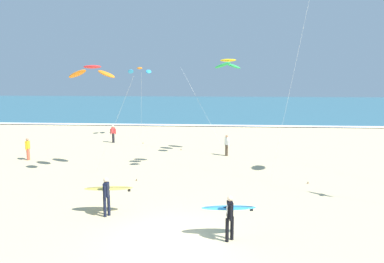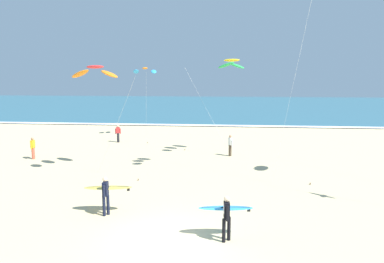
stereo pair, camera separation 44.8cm
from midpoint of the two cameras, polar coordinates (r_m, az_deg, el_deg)
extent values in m
plane|color=#CCB789|center=(13.68, -4.25, -16.93)|extent=(160.00, 160.00, 0.00)
cube|color=#2D6075|center=(72.33, 2.74, 4.18)|extent=(160.00, 60.00, 0.08)
cube|color=white|center=(42.81, 1.68, 1.00)|extent=(160.00, 1.37, 0.01)
cylinder|color=black|center=(16.00, -14.53, -11.56)|extent=(0.13, 0.13, 0.88)
cylinder|color=black|center=(16.11, -13.92, -11.39)|extent=(0.13, 0.13, 0.88)
cube|color=black|center=(15.81, -14.33, -8.96)|extent=(0.22, 0.35, 0.60)
cube|color=blue|center=(15.83, -14.70, -8.80)|extent=(0.02, 0.20, 0.32)
sphere|color=beige|center=(15.69, -14.39, -7.50)|extent=(0.21, 0.21, 0.21)
cylinder|color=black|center=(15.62, -14.55, -9.35)|extent=(0.09, 0.09, 0.56)
cylinder|color=black|center=(15.99, -14.12, -8.34)|extent=(0.09, 0.09, 0.26)
cylinder|color=black|center=(16.13, -14.22, -8.67)|extent=(0.26, 0.09, 0.14)
ellipsoid|color=#EFD14C|center=(16.16, -13.97, -8.78)|extent=(2.17, 0.67, 0.13)
cube|color=#333333|center=(16.15, -13.98, -8.65)|extent=(1.88, 0.12, 0.06)
cube|color=#262628|center=(15.97, -10.81, -9.15)|extent=(0.12, 0.02, 0.14)
cylinder|color=black|center=(13.41, 4.63, -15.41)|extent=(0.13, 0.13, 0.88)
cylinder|color=black|center=(13.58, 5.42, -15.10)|extent=(0.13, 0.13, 0.88)
cube|color=black|center=(13.21, 5.08, -12.32)|extent=(0.24, 0.36, 0.60)
cube|color=white|center=(13.18, 4.62, -12.18)|extent=(0.03, 0.20, 0.32)
sphere|color=beige|center=(13.06, 5.10, -10.61)|extent=(0.21, 0.21, 0.21)
cylinder|color=black|center=(13.01, 5.20, -12.85)|extent=(0.09, 0.09, 0.56)
cylinder|color=black|center=(13.38, 4.96, -11.53)|extent=(0.09, 0.09, 0.26)
cylinder|color=black|center=(13.50, 4.65, -11.92)|extent=(0.26, 0.11, 0.14)
ellipsoid|color=#3399D8|center=(13.56, 4.89, -12.01)|extent=(2.08, 0.70, 0.08)
cube|color=#333333|center=(13.55, 4.89, -11.87)|extent=(1.79, 0.22, 0.01)
cube|color=#262628|center=(13.71, 8.52, -12.16)|extent=(0.12, 0.02, 0.14)
ellipsoid|color=green|center=(25.62, 4.40, 10.51)|extent=(1.37, 1.02, 0.57)
ellipsoid|color=yellow|center=(26.55, 5.28, 11.24)|extent=(1.36, 1.02, 0.20)
ellipsoid|color=green|center=(27.45, 6.07, 10.38)|extent=(1.37, 1.02, 0.57)
cylinder|color=silver|center=(27.47, 1.34, 3.44)|extent=(3.64, 1.59, 6.49)
cylinder|color=brown|center=(28.89, -2.20, -2.91)|extent=(0.06, 0.06, 0.10)
cylinder|color=silver|center=(20.08, 15.30, 9.13)|extent=(2.06, 0.17, 12.09)
cylinder|color=brown|center=(21.06, 17.42, -7.81)|extent=(0.06, 0.06, 0.10)
ellipsoid|color=orange|center=(23.14, -14.05, 8.89)|extent=(1.50, 1.18, 0.62)
ellipsoid|color=red|center=(22.40, -16.19, 9.88)|extent=(1.51, 1.19, 0.20)
ellipsoid|color=orange|center=(21.68, -18.38, 8.72)|extent=(1.50, 1.18, 0.62)
cylinder|color=silver|center=(21.39, -12.91, 0.81)|extent=(2.89, 1.58, 5.86)
cylinder|color=brown|center=(20.90, -9.45, -7.64)|extent=(0.06, 0.06, 0.10)
ellipsoid|color=#2D99DB|center=(35.12, -7.31, 9.46)|extent=(0.78, 1.16, 0.52)
ellipsoid|color=orange|center=(35.08, -8.72, 9.95)|extent=(0.78, 1.15, 0.20)
ellipsoid|color=#2D99DB|center=(35.05, -10.10, 9.40)|extent=(0.78, 1.16, 0.52)
cylinder|color=silver|center=(33.41, -8.47, 4.02)|extent=(0.93, 3.45, 6.15)
cylinder|color=brown|center=(32.06, -8.21, -1.81)|extent=(0.06, 0.06, 0.10)
cylinder|color=#4C3D2D|center=(26.95, 5.06, -2.99)|extent=(0.22, 0.22, 0.84)
cube|color=white|center=(26.82, 5.08, -1.55)|extent=(0.34, 0.36, 0.54)
sphere|color=#A87A59|center=(26.75, 5.09, -0.75)|extent=(0.20, 0.20, 0.20)
cylinder|color=white|center=(26.67, 5.36, -1.83)|extent=(0.08, 0.08, 0.50)
cylinder|color=white|center=(26.99, 4.80, -1.69)|extent=(0.08, 0.08, 0.50)
cylinder|color=#D8593F|center=(28.12, -25.07, -3.31)|extent=(0.22, 0.22, 0.84)
cube|color=gold|center=(28.00, -25.16, -1.93)|extent=(0.20, 0.33, 0.54)
sphere|color=#A87A59|center=(27.93, -25.21, -1.16)|extent=(0.20, 0.20, 0.20)
cylinder|color=gold|center=(27.84, -25.38, -2.21)|extent=(0.08, 0.08, 0.50)
cylinder|color=gold|center=(28.19, -24.92, -2.05)|extent=(0.08, 0.08, 0.50)
cylinder|color=black|center=(32.88, -12.82, -1.02)|extent=(0.22, 0.22, 0.84)
cube|color=red|center=(32.77, -12.86, 0.16)|extent=(0.35, 0.24, 0.54)
sphere|color=beige|center=(32.72, -12.88, 0.82)|extent=(0.20, 0.20, 0.20)
cylinder|color=red|center=(32.76, -12.49, 0.00)|extent=(0.08, 0.08, 0.50)
cylinder|color=red|center=(32.81, -13.22, -0.01)|extent=(0.08, 0.08, 0.50)
camera|label=1|loc=(0.22, -90.76, -0.12)|focal=33.45mm
camera|label=2|loc=(0.22, 89.24, 0.12)|focal=33.45mm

